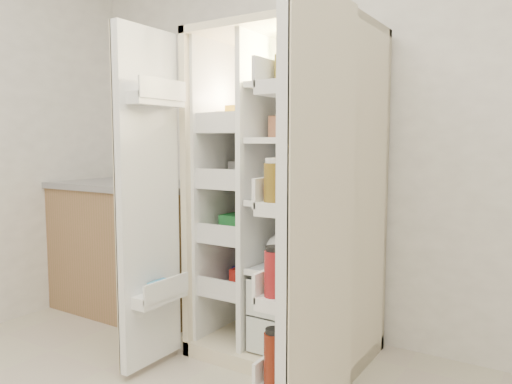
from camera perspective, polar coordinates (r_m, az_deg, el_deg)
The scene contains 5 objects.
wall_back at distance 2.95m, azimuth 10.75°, elevation 8.84°, with size 4.00×0.02×2.70m, color white.
refrigerator at distance 2.74m, azimuth 4.35°, elevation -3.55°, with size 0.92×0.70×1.80m.
freezer_door at distance 2.54m, azimuth -12.49°, elevation -1.03°, with size 0.15×0.40×1.72m.
fridge_door at distance 1.90m, azimuth 6.87°, elevation -3.70°, with size 0.17×0.58×1.72m.
kitchen_counter at distance 3.59m, azimuth -14.61°, elevation -6.12°, with size 1.26×0.67×0.91m.
Camera 1 is at (1.10, -0.73, 1.18)m, focal length 34.00 mm.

